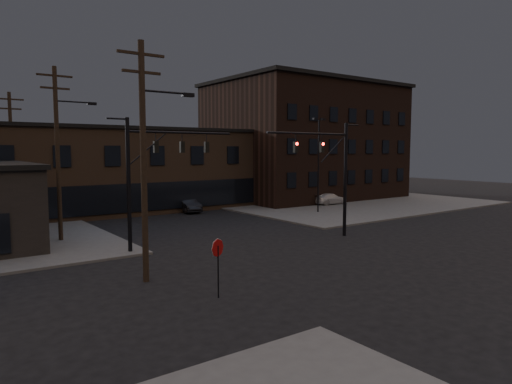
{
  "coord_description": "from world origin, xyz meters",
  "views": [
    {
      "loc": [
        -17.59,
        -17.85,
        6.13
      ],
      "look_at": [
        -0.9,
        5.1,
        3.5
      ],
      "focal_mm": 32.0,
      "sensor_mm": 36.0,
      "label": 1
    }
  ],
  "objects_px": {
    "traffic_signal_near": "(334,167)",
    "parked_car_lot_b": "(330,199)",
    "traffic_signal_far": "(149,169)",
    "parked_car_lot_a": "(268,195)",
    "car_crossing": "(187,204)",
    "stop_sign": "(218,254)"
  },
  "relations": [
    {
      "from": "traffic_signal_near",
      "to": "parked_car_lot_b",
      "type": "bearing_deg",
      "value": 45.33
    },
    {
      "from": "traffic_signal_far",
      "to": "parked_car_lot_a",
      "type": "bearing_deg",
      "value": 36.06
    },
    {
      "from": "parked_car_lot_b",
      "to": "traffic_signal_far",
      "type": "bearing_deg",
      "value": 114.46
    },
    {
      "from": "traffic_signal_near",
      "to": "traffic_signal_far",
      "type": "height_order",
      "value": "same"
    },
    {
      "from": "traffic_signal_near",
      "to": "traffic_signal_far",
      "type": "relative_size",
      "value": 1.0
    },
    {
      "from": "traffic_signal_far",
      "to": "parked_car_lot_a",
      "type": "height_order",
      "value": "traffic_signal_far"
    },
    {
      "from": "parked_car_lot_a",
      "to": "car_crossing",
      "type": "xyz_separation_m",
      "value": [
        -10.33,
        -0.38,
        -0.26
      ]
    },
    {
      "from": "parked_car_lot_a",
      "to": "parked_car_lot_b",
      "type": "height_order",
      "value": "parked_car_lot_a"
    },
    {
      "from": "parked_car_lot_a",
      "to": "car_crossing",
      "type": "distance_m",
      "value": 10.34
    },
    {
      "from": "traffic_signal_near",
      "to": "parked_car_lot_b",
      "type": "xyz_separation_m",
      "value": [
        13.11,
        13.26,
        -4.18
      ]
    },
    {
      "from": "traffic_signal_near",
      "to": "stop_sign",
      "type": "xyz_separation_m",
      "value": [
        -13.36,
        -6.49,
        -3.09
      ]
    },
    {
      "from": "traffic_signal_near",
      "to": "traffic_signal_far",
      "type": "distance_m",
      "value": 12.57
    },
    {
      "from": "stop_sign",
      "to": "parked_car_lot_b",
      "type": "relative_size",
      "value": 0.6
    },
    {
      "from": "stop_sign",
      "to": "car_crossing",
      "type": "height_order",
      "value": "stop_sign"
    },
    {
      "from": "traffic_signal_near",
      "to": "parked_car_lot_b",
      "type": "distance_m",
      "value": 19.11
    },
    {
      "from": "car_crossing",
      "to": "parked_car_lot_b",
      "type": "bearing_deg",
      "value": -9.91
    },
    {
      "from": "stop_sign",
      "to": "parked_car_lot_a",
      "type": "distance_m",
      "value": 32.89
    },
    {
      "from": "traffic_signal_near",
      "to": "parked_car_lot_a",
      "type": "relative_size",
      "value": 1.62
    },
    {
      "from": "traffic_signal_near",
      "to": "parked_car_lot_a",
      "type": "height_order",
      "value": "traffic_signal_near"
    },
    {
      "from": "stop_sign",
      "to": "car_crossing",
      "type": "relative_size",
      "value": 0.56
    },
    {
      "from": "traffic_signal_near",
      "to": "stop_sign",
      "type": "bearing_deg",
      "value": -154.1
    },
    {
      "from": "parked_car_lot_b",
      "to": "car_crossing",
      "type": "distance_m",
      "value": 15.89
    }
  ]
}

